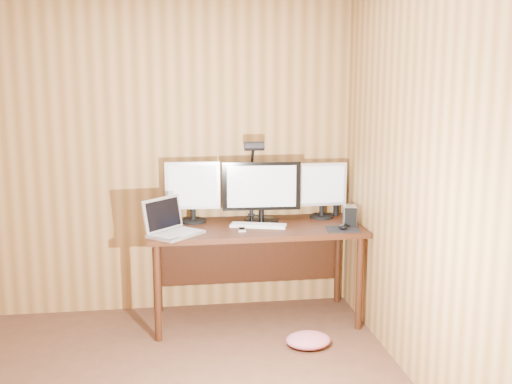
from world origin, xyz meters
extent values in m
plane|color=#A5723B|center=(0.00, 2.00, 1.25)|extent=(4.00, 0.00, 4.00)
plane|color=#A5723B|center=(1.75, 0.00, 1.25)|extent=(0.00, 4.00, 4.00)
cube|color=#35170B|center=(0.93, 1.63, 0.73)|extent=(1.60, 0.70, 0.04)
cube|color=#35170B|center=(0.93, 1.95, 0.45)|extent=(1.48, 0.02, 0.51)
cylinder|color=#35170B|center=(0.19, 1.34, 0.35)|extent=(0.05, 0.05, 0.71)
cylinder|color=#35170B|center=(0.19, 1.92, 0.35)|extent=(0.05, 0.05, 0.71)
cylinder|color=#35170B|center=(1.67, 1.34, 0.35)|extent=(0.05, 0.05, 0.71)
cylinder|color=#35170B|center=(1.67, 1.92, 0.35)|extent=(0.05, 0.05, 0.71)
cylinder|color=black|center=(1.00, 1.75, 0.76)|extent=(0.26, 0.26, 0.02)
cylinder|color=black|center=(1.00, 1.75, 0.81)|extent=(0.04, 0.04, 0.08)
cube|color=black|center=(1.00, 1.75, 1.03)|extent=(0.61, 0.07, 0.37)
cube|color=silver|center=(1.00, 1.73, 1.03)|extent=(0.53, 0.03, 0.32)
cylinder|color=black|center=(0.47, 1.82, 0.76)|extent=(0.20, 0.20, 0.02)
cylinder|color=black|center=(0.47, 1.82, 0.81)|extent=(0.04, 0.04, 0.09)
cube|color=silver|center=(0.47, 1.82, 1.04)|extent=(0.42, 0.06, 0.36)
cube|color=silver|center=(0.47, 1.80, 1.04)|extent=(0.37, 0.02, 0.31)
cylinder|color=black|center=(1.50, 1.83, 0.76)|extent=(0.19, 0.19, 0.02)
cylinder|color=black|center=(1.50, 1.83, 0.81)|extent=(0.04, 0.04, 0.08)
cube|color=silver|center=(1.50, 1.83, 1.02)|extent=(0.40, 0.05, 0.34)
cube|color=silver|center=(1.50, 1.81, 1.02)|extent=(0.35, 0.02, 0.29)
cube|color=silver|center=(0.33, 1.42, 0.76)|extent=(0.43, 0.44, 0.02)
cube|color=silver|center=(0.24, 1.51, 0.89)|extent=(0.29, 0.30, 0.24)
cube|color=black|center=(0.24, 1.51, 0.89)|extent=(0.25, 0.26, 0.20)
cube|color=#B2B2B7|center=(0.33, 1.42, 0.77)|extent=(0.32, 0.33, 0.00)
cube|color=white|center=(0.95, 1.60, 0.76)|extent=(0.44, 0.25, 0.02)
cube|color=white|center=(0.95, 1.60, 0.77)|extent=(0.40, 0.21, 0.00)
cube|color=black|center=(1.56, 1.42, 0.75)|extent=(0.27, 0.23, 0.00)
ellipsoid|color=black|center=(1.56, 1.42, 0.77)|extent=(0.08, 0.11, 0.04)
cube|color=silver|center=(1.64, 1.54, 0.83)|extent=(0.12, 0.15, 0.15)
cube|color=black|center=(1.63, 1.47, 0.83)|extent=(0.09, 0.02, 0.15)
cube|color=silver|center=(0.81, 1.50, 0.76)|extent=(0.06, 0.11, 0.01)
cube|color=black|center=(0.81, 1.50, 0.76)|extent=(0.05, 0.07, 0.00)
cylinder|color=black|center=(1.64, 1.90, 0.80)|extent=(0.04, 0.04, 0.11)
cube|color=black|center=(0.95, 1.94, 0.74)|extent=(0.05, 0.06, 0.06)
cylinder|color=black|center=(0.95, 1.94, 0.96)|extent=(0.03, 0.03, 0.43)
sphere|color=black|center=(0.95, 1.94, 1.18)|extent=(0.04, 0.04, 0.04)
cylinder|color=black|center=(0.95, 1.87, 1.26)|extent=(0.02, 0.15, 0.18)
cylinder|color=black|center=(0.95, 1.79, 1.34)|extent=(0.15, 0.07, 0.07)
camera|label=1|loc=(0.30, -2.75, 1.81)|focal=42.00mm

